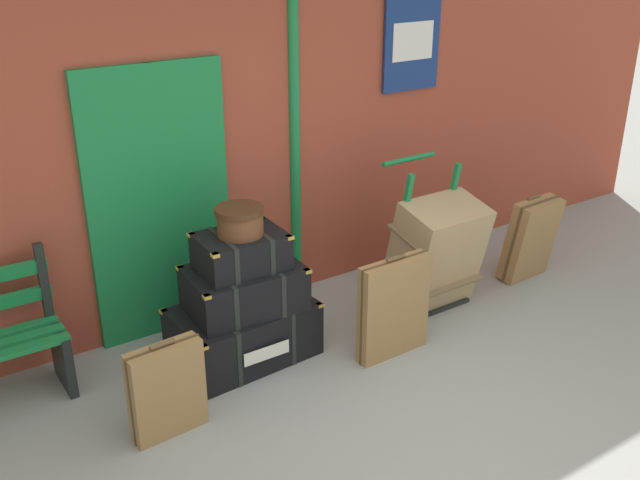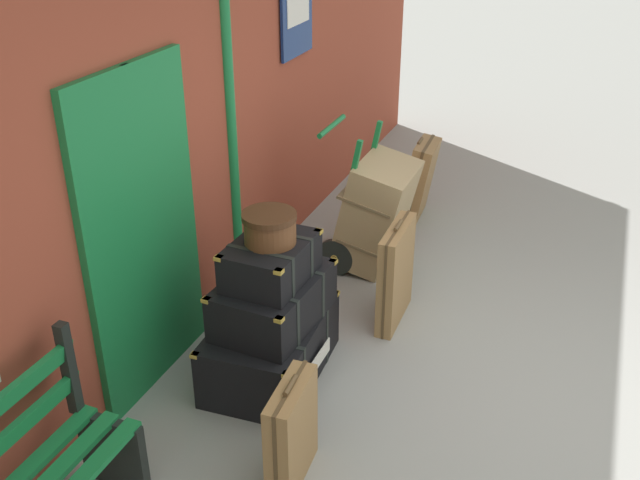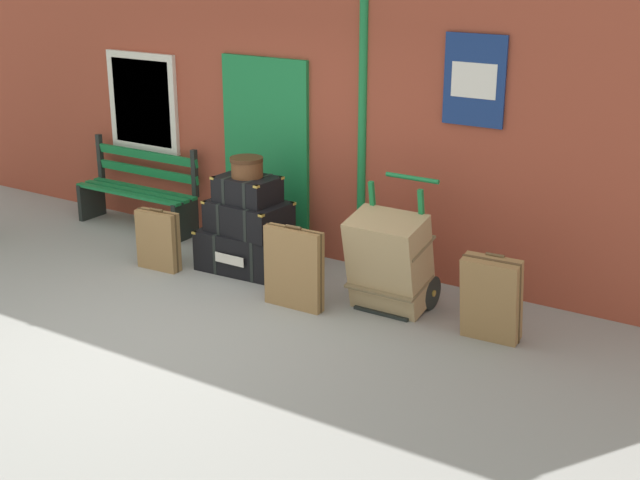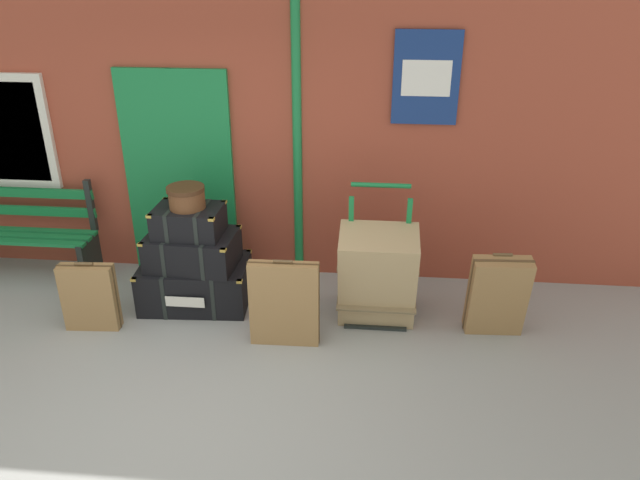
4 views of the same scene
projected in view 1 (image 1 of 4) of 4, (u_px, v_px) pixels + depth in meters
ground_plane at (420, 479)px, 4.21m from camera, size 60.00×60.00×0.00m
brick_facade at (206, 119)px, 5.54m from camera, size 10.40×0.35×3.20m
steamer_trunk_base at (244, 332)px, 5.33m from camera, size 1.05×0.71×0.43m
steamer_trunk_middle at (244, 288)px, 5.17m from camera, size 0.84×0.60×0.33m
steamer_trunk_top at (241, 251)px, 5.05m from camera, size 0.62×0.47×0.27m
round_hatbox at (240, 219)px, 4.95m from camera, size 0.34×0.34×0.20m
porters_trolley at (421, 267)px, 6.19m from camera, size 0.71×0.58×1.20m
large_brown_trunk at (436, 252)px, 5.97m from camera, size 0.70×0.62×0.96m
suitcase_beige at (167, 390)px, 4.49m from camera, size 0.49×0.17×0.66m
suitcase_charcoal at (530, 239)px, 6.46m from camera, size 0.51×0.32×0.79m
suitcase_cream at (393, 308)px, 5.30m from camera, size 0.60×0.14×0.81m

